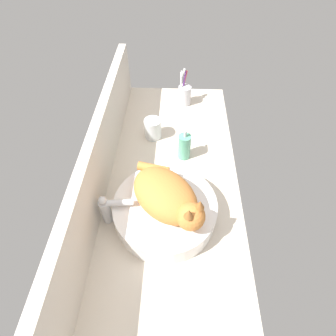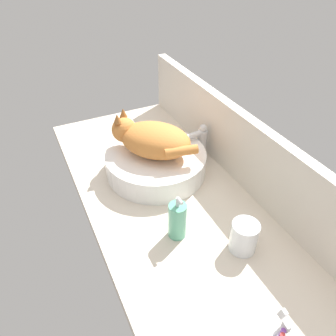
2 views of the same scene
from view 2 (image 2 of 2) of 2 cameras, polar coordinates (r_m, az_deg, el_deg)
name	(u,v)px [view 2 (image 2 of 2)]	position (r cm, az deg, el deg)	size (l,w,h in cm)	color
ground_plane	(175,205)	(110.23, 1.17, -6.44)	(131.80, 55.44, 4.00)	beige
backsplash_panel	(244,150)	(112.71, 13.14, 2.99)	(131.80, 3.60, 24.74)	silver
sink_basin	(156,163)	(118.13, -2.09, 0.96)	(35.89, 35.89, 8.27)	white
cat	(152,139)	(112.91, -2.86, 5.12)	(29.86, 29.51, 14.00)	orange
faucet	(200,140)	(125.15, 5.56, 4.90)	(3.95, 11.86, 13.60)	silver
soap_dispenser	(177,220)	(94.36, 1.65, -9.08)	(5.23, 5.23, 15.03)	#60B793
water_glass	(244,238)	(94.78, 13.03, -11.79)	(7.67, 7.67, 9.40)	white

